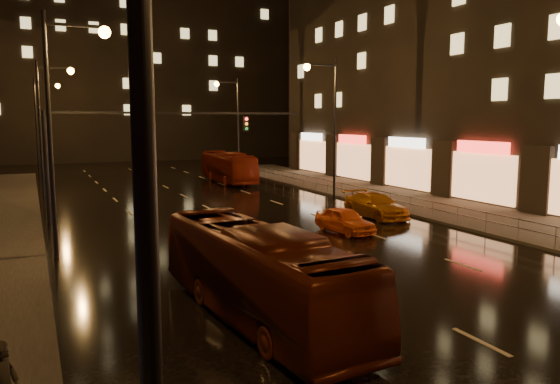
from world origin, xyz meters
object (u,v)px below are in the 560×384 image
bus_red (258,273)px  taxi_far (376,205)px  taxi_near (345,220)px  bus_curb (228,167)px

bus_red → taxi_far: bus_red is taller
taxi_far → taxi_near: bearing=-143.6°
bus_red → bus_curb: (10.61, 33.03, 0.03)m
bus_red → bus_curb: size_ratio=0.98×
bus_curb → taxi_far: bus_curb is taller
bus_curb → taxi_near: bearing=-93.6°
bus_curb → taxi_near: size_ratio=2.65×
bus_red → taxi_near: bearing=43.0°
taxi_near → bus_curb: bearing=79.5°
bus_red → taxi_near: bus_red is taller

